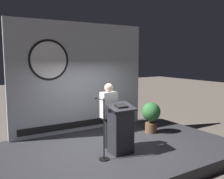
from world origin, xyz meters
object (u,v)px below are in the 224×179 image
Objects in this scene: speaker_person at (109,115)px; potted_plant at (151,115)px; microphone_stand at (103,138)px; podium at (121,129)px.

potted_plant is at bearing 13.01° from speaker_person.
podium is at bearing 9.85° from microphone_stand.
microphone_stand reaches higher than podium.
microphone_stand is 2.49m from potted_plant.
potted_plant is (2.28, 0.99, 0.07)m from microphone_stand.
microphone_stand is (-0.56, -0.10, -0.10)m from podium.
speaker_person is at bearing 48.59° from microphone_stand.
speaker_person reaches higher than microphone_stand.
speaker_person reaches higher than podium.
podium is 1.30× the size of potted_plant.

